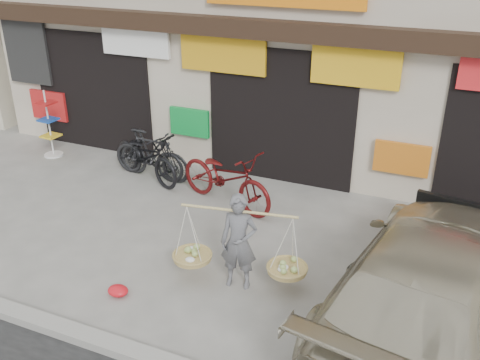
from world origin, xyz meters
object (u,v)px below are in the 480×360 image
at_px(bike_0, 146,156).
at_px(bike_1, 154,155).
at_px(bike_2, 226,177).
at_px(display_rack, 50,130).
at_px(bike_3, 148,154).
at_px(suv, 432,280).
at_px(street_vendor, 239,246).

bearing_deg(bike_0, bike_1, -32.47).
bearing_deg(bike_2, display_rack, 100.76).
relative_size(bike_0, bike_1, 1.15).
relative_size(bike_1, bike_2, 0.79).
distance_m(bike_1, bike_3, 0.12).
distance_m(bike_2, suv, 4.33).
xyz_separation_m(bike_0, suv, (5.79, -2.46, 0.21)).
relative_size(street_vendor, display_rack, 1.26).
height_order(street_vendor, bike_0, street_vendor).
relative_size(street_vendor, bike_0, 0.99).
height_order(bike_0, suv, suv).
relative_size(bike_2, bike_3, 1.26).
bearing_deg(bike_2, suv, -100.16).
distance_m(suv, display_rack, 8.87).
bearing_deg(bike_0, bike_3, 19.58).
bearing_deg(bike_3, display_rack, 91.53).
bearing_deg(bike_3, bike_0, -177.46).
xyz_separation_m(bike_2, bike_3, (-1.98, 0.48, -0.05)).
height_order(street_vendor, bike_3, street_vendor).
xyz_separation_m(bike_1, display_rack, (-2.79, 0.14, 0.11)).
height_order(bike_0, bike_1, bike_0).
xyz_separation_m(bike_1, bike_3, (-0.12, 0.00, 0.00)).
distance_m(bike_2, bike_3, 2.04).
distance_m(street_vendor, bike_3, 4.17).
bearing_deg(bike_0, display_rack, 106.63).
xyz_separation_m(bike_0, bike_1, (0.12, 0.09, -0.00)).
bearing_deg(bike_2, bike_3, 94.70).
xyz_separation_m(street_vendor, bike_0, (-3.19, 2.59, -0.15)).
xyz_separation_m(street_vendor, suv, (2.59, 0.14, 0.07)).
bearing_deg(bike_2, street_vendor, -132.85).
distance_m(bike_1, display_rack, 2.79).
distance_m(bike_0, display_rack, 2.68).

